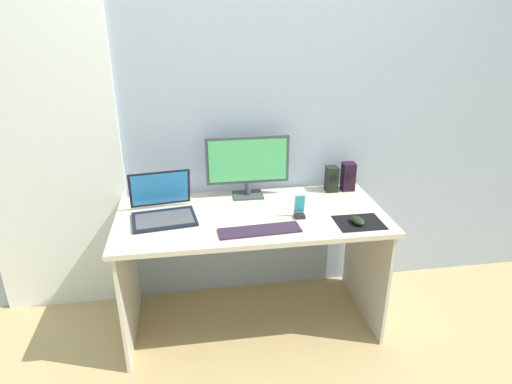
# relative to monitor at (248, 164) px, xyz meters

# --- Properties ---
(ground_plane) EXTENTS (8.00, 8.00, 0.00)m
(ground_plane) POSITION_rel_monitor_xyz_m (-0.01, -0.26, -0.94)
(ground_plane) COLOR tan
(wall_back) EXTENTS (6.00, 0.04, 2.50)m
(wall_back) POSITION_rel_monitor_xyz_m (-0.01, 0.14, 0.31)
(wall_back) COLOR #98A3B6
(wall_back) RESTS_ON ground_plane
(door_left) EXTENTS (0.82, 0.02, 2.02)m
(door_left) POSITION_rel_monitor_xyz_m (-1.14, 0.11, 0.07)
(door_left) COLOR white
(door_left) RESTS_ON ground_plane
(desk) EXTENTS (1.50, 0.70, 0.74)m
(desk) POSITION_rel_monitor_xyz_m (-0.01, -0.26, -0.35)
(desk) COLOR beige
(desk) RESTS_ON ground_plane
(monitor) EXTENTS (0.50, 0.14, 0.38)m
(monitor) POSITION_rel_monitor_xyz_m (0.00, 0.00, 0.00)
(monitor) COLOR #3A4243
(monitor) RESTS_ON desk
(speaker_right) EXTENTS (0.08, 0.08, 0.18)m
(speaker_right) POSITION_rel_monitor_xyz_m (0.64, 0.00, -0.12)
(speaker_right) COLOR black
(speaker_right) RESTS_ON desk
(speaker_near_monitor) EXTENTS (0.07, 0.08, 0.16)m
(speaker_near_monitor) POSITION_rel_monitor_xyz_m (0.53, 0.00, -0.13)
(speaker_near_monitor) COLOR black
(speaker_near_monitor) RESTS_ON desk
(laptop) EXTENTS (0.38, 0.35, 0.24)m
(laptop) POSITION_rel_monitor_xyz_m (-0.50, -0.22, -0.16)
(laptop) COLOR black
(laptop) RESTS_ON desk
(keyboard_external) EXTENTS (0.43, 0.14, 0.01)m
(keyboard_external) POSITION_rel_monitor_xyz_m (-0.00, -0.47, -0.20)
(keyboard_external) COLOR #2F1E32
(keyboard_external) RESTS_ON desk
(mousepad) EXTENTS (0.25, 0.20, 0.00)m
(mousepad) POSITION_rel_monitor_xyz_m (0.54, -0.45, -0.21)
(mousepad) COLOR black
(mousepad) RESTS_ON desk
(mouse) EXTENTS (0.08, 0.11, 0.04)m
(mouse) POSITION_rel_monitor_xyz_m (0.53, -0.47, -0.19)
(mouse) COLOR black
(mouse) RESTS_ON mousepad
(phone_in_dock) EXTENTS (0.06, 0.05, 0.14)m
(phone_in_dock) POSITION_rel_monitor_xyz_m (0.24, -0.33, -0.16)
(phone_in_dock) COLOR black
(phone_in_dock) RESTS_ON desk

